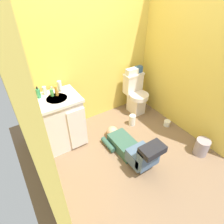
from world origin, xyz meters
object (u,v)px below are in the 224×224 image
bottle_clear (45,91)px  toilet (135,94)px  toiletry_bag (139,69)px  bottle_green (52,93)px  faucet (52,90)px  bottle_white (60,86)px  soap_dispenser (38,93)px  bottle_amber (56,91)px  vanity_cabinet (61,121)px  trash_can (202,147)px  paper_towel_roll (132,120)px  tissue_box (132,71)px  toilet_paper_roll (167,123)px  person_plumber (132,148)px

bottle_clear → toilet: bearing=-3.4°
toiletry_bag → bottle_green: bearing=-177.1°
faucet → bottle_white: size_ratio=0.61×
toilet → soap_dispenser: size_ratio=4.52×
toilet → bottle_green: bottle_green is taller
bottle_amber → faucet: bearing=111.3°
toilet → bottle_white: size_ratio=4.56×
vanity_cabinet → trash_can: size_ratio=3.22×
toilet → bottle_green: (-1.48, 0.01, 0.50)m
soap_dispenser → paper_towel_roll: size_ratio=0.83×
tissue_box → toiletry_bag: size_ratio=1.77×
toiletry_bag → faucet: bearing=-179.6°
toiletry_bag → toilet_paper_roll: toiletry_bag is taller
vanity_cabinet → bottle_white: bearing=49.9°
soap_dispenser → tissue_box: bearing=1.1°
toilet → tissue_box: 0.44m
tissue_box → bottle_green: bearing=-176.8°
person_plumber → soap_dispenser: bearing=132.9°
faucet → person_plumber: faucet is taller
tissue_box → bottle_white: (-1.30, -0.03, 0.10)m
bottle_green → bottle_amber: (0.06, -0.02, 0.02)m
trash_can → toilet_paper_roll: size_ratio=2.31×
toilet_paper_roll → faucet: bearing=155.7°
bottle_amber → paper_towel_roll: 1.41m
faucet → bottle_amber: bearing=-68.7°
person_plumber → toilet_paper_roll: person_plumber is taller
bottle_green → paper_towel_roll: bottle_green is taller
trash_can → bottle_white: bearing=135.7°
bottle_clear → toilet_paper_roll: 2.08m
bottle_green → faucet: bearing=68.3°
person_plumber → toilet_paper_roll: size_ratio=9.68×
soap_dispenser → bottle_green: (0.16, -0.05, -0.02)m
bottle_clear → trash_can: (1.69, -1.48, -0.75)m
trash_can → toilet_paper_roll: bearing=85.2°
soap_dispenser → trash_can: (1.79, -1.45, -0.76)m
vanity_cabinet → paper_towel_roll: 1.22m
vanity_cabinet → bottle_white: bottle_white is taller
vanity_cabinet → trash_can: 2.09m
faucet → bottle_green: 0.07m
faucet → tissue_box: size_ratio=0.45×
toilet_paper_roll → trash_can: bearing=-94.8°
toilet → soap_dispenser: bearing=178.0°
toilet → trash_can: (0.14, -1.39, -0.24)m
person_plumber → soap_dispenser: (-0.88, 0.95, 0.71)m
faucet → soap_dispenser: bearing=-174.0°
tissue_box → paper_towel_roll: tissue_box is taller
trash_can → vanity_cabinet: bearing=140.3°
bottle_white → trash_can: 2.22m
bottle_green → bottle_white: bearing=19.7°
toilet → bottle_green: size_ratio=7.42×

